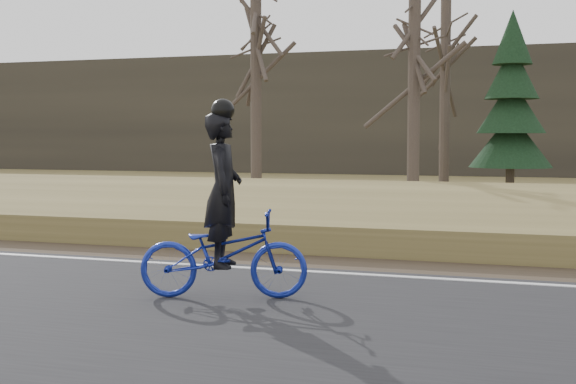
% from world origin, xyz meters
% --- Properties ---
extents(cyclist, '(1.98, 1.16, 2.22)m').
position_xyz_m(cyclist, '(-5.41, -1.75, 0.76)').
color(cyclist, navy).
rests_on(cyclist, road).
extents(bare_tree_far_left, '(0.36, 0.36, 6.98)m').
position_xyz_m(bare_tree_far_left, '(-11.24, 14.51, 3.49)').
color(bare_tree_far_left, '#4C4038').
rests_on(bare_tree_far_left, ground).
extents(bare_tree_left, '(0.36, 0.36, 6.95)m').
position_xyz_m(bare_tree_left, '(-5.64, 18.05, 3.48)').
color(bare_tree_left, '#4C4038').
rests_on(bare_tree_left, ground).
extents(bare_tree_near_left, '(0.36, 0.36, 6.33)m').
position_xyz_m(bare_tree_near_left, '(-5.89, 13.33, 3.17)').
color(bare_tree_near_left, '#4C4038').
rests_on(bare_tree_near_left, ground).
extents(conifer, '(2.60, 2.60, 5.83)m').
position_xyz_m(conifer, '(-3.33, 16.37, 2.76)').
color(conifer, '#4C4038').
rests_on(conifer, ground).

